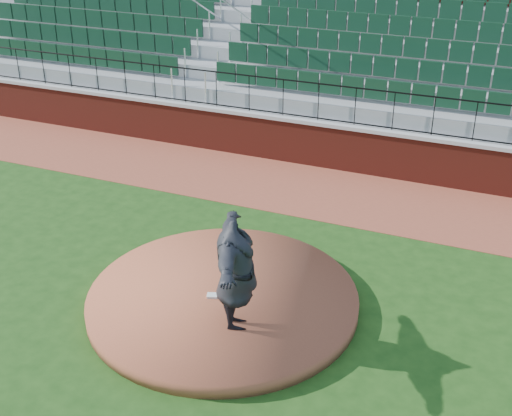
# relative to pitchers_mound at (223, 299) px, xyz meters

# --- Properties ---
(ground) EXTENTS (90.00, 90.00, 0.00)m
(ground) POSITION_rel_pitchers_mound_xyz_m (0.01, 0.06, -0.12)
(ground) COLOR #1B4012
(ground) RESTS_ON ground
(warning_track) EXTENTS (34.00, 3.20, 0.01)m
(warning_track) POSITION_rel_pitchers_mound_xyz_m (0.01, 5.46, -0.12)
(warning_track) COLOR brown
(warning_track) RESTS_ON ground
(field_wall) EXTENTS (34.00, 0.35, 1.20)m
(field_wall) POSITION_rel_pitchers_mound_xyz_m (0.01, 7.06, 0.47)
(field_wall) COLOR maroon
(field_wall) RESTS_ON ground
(wall_cap) EXTENTS (34.00, 0.45, 0.10)m
(wall_cap) POSITION_rel_pitchers_mound_xyz_m (0.01, 7.06, 1.12)
(wall_cap) COLOR #B7B7B7
(wall_cap) RESTS_ON field_wall
(wall_railing) EXTENTS (34.00, 0.05, 1.00)m
(wall_railing) POSITION_rel_pitchers_mound_xyz_m (0.01, 7.06, 1.67)
(wall_railing) COLOR black
(wall_railing) RESTS_ON wall_cap
(seating_stands) EXTENTS (34.00, 5.10, 4.60)m
(seating_stands) POSITION_rel_pitchers_mound_xyz_m (0.01, 9.79, 2.18)
(seating_stands) COLOR gray
(seating_stands) RESTS_ON ground
(concourse_wall) EXTENTS (34.00, 0.50, 5.50)m
(concourse_wall) POSITION_rel_pitchers_mound_xyz_m (0.01, 12.59, 2.62)
(concourse_wall) COLOR maroon
(concourse_wall) RESTS_ON ground
(pitchers_mound) EXTENTS (5.03, 5.03, 0.25)m
(pitchers_mound) POSITION_rel_pitchers_mound_xyz_m (0.00, 0.00, 0.00)
(pitchers_mound) COLOR brown
(pitchers_mound) RESTS_ON ground
(pitching_rubber) EXTENTS (0.63, 0.35, 0.04)m
(pitching_rubber) POSITION_rel_pitchers_mound_xyz_m (0.06, -0.10, 0.15)
(pitching_rubber) COLOR silver
(pitching_rubber) RESTS_ON pitchers_mound
(pitcher) EXTENTS (1.59, 2.59, 2.05)m
(pitcher) POSITION_rel_pitchers_mound_xyz_m (0.65, -0.79, 1.15)
(pitcher) COLOR black
(pitcher) RESTS_ON pitchers_mound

